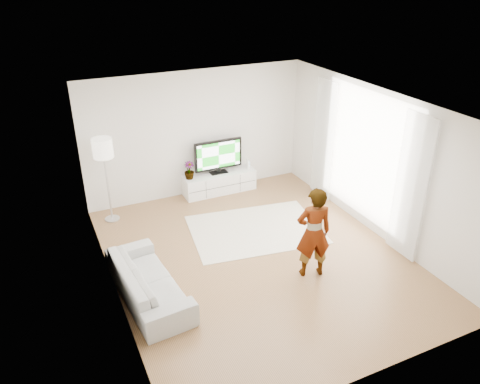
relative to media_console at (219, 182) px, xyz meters
name	(u,v)px	position (x,y,z in m)	size (l,w,h in m)	color
floor	(257,257)	(-0.42, -2.76, -0.24)	(6.00, 6.00, 0.00)	#A16C48
ceiling	(260,107)	(-0.42, -2.76, 2.56)	(6.00, 6.00, 0.00)	white
wall_left	(108,219)	(-2.92, -2.76, 1.16)	(0.02, 6.00, 2.80)	silver
wall_right	(377,163)	(2.08, -2.76, 1.16)	(0.02, 6.00, 2.80)	silver
wall_back	(196,134)	(-0.42, 0.24, 1.16)	(5.00, 0.02, 2.80)	silver
wall_front	(377,291)	(-0.42, -5.76, 1.16)	(5.00, 0.02, 2.80)	silver
window	(366,156)	(2.06, -2.46, 1.21)	(0.01, 2.60, 2.50)	white
curtain_near	(411,188)	(1.98, -3.76, 1.11)	(0.04, 0.70, 2.60)	white
curtain_far	(324,140)	(1.98, -1.16, 1.11)	(0.04, 0.70, 2.60)	white
media_console	(219,182)	(0.00, 0.00, 0.00)	(1.68, 0.48, 0.47)	white
television	(218,155)	(0.00, 0.03, 0.66)	(1.12, 0.22, 0.78)	black
game_console	(248,163)	(0.73, 0.00, 0.34)	(0.09, 0.16, 0.21)	white
potted_plant	(189,170)	(-0.71, 0.00, 0.44)	(0.22, 0.22, 0.40)	#3F7238
rug	(255,229)	(-0.01, -1.88, -0.23)	(2.53, 1.82, 0.01)	silver
player	(314,233)	(0.18, -3.59, 0.59)	(0.59, 0.39, 1.62)	#334772
sofa	(148,281)	(-2.48, -3.00, 0.07)	(2.07, 0.81, 0.60)	beige
floor_lamp	(103,152)	(-2.52, -0.24, 1.26)	(0.39, 0.39, 1.77)	silver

